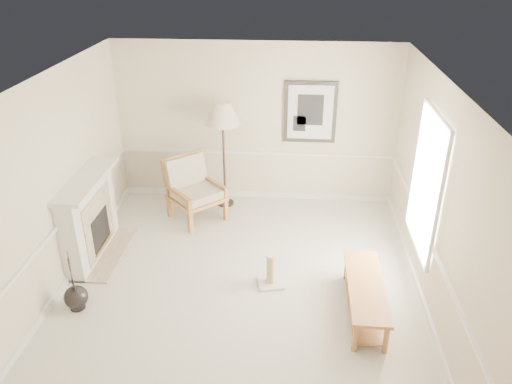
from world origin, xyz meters
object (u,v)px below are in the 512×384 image
at_px(floor_vase, 76,298).
at_px(armchair, 192,186).
at_px(scratching_post, 270,275).
at_px(bench, 365,294).
at_px(floor_lamp, 223,116).

relative_size(floor_vase, armchair, 0.77).
bearing_deg(scratching_post, bench, -21.72).
distance_m(armchair, bench, 3.62).
height_order(armchair, scratching_post, armchair).
relative_size(floor_vase, bench, 0.58).
bearing_deg(armchair, floor_vase, -155.18).
bearing_deg(scratching_post, floor_lamp, 112.16).
relative_size(floor_lamp, bench, 1.24).
bearing_deg(floor_lamp, bench, -52.29).
relative_size(floor_lamp, scratching_post, 3.90).
relative_size(floor_vase, scratching_post, 1.83).
bearing_deg(armchair, floor_lamp, 0.70).
bearing_deg(floor_vase, scratching_post, 15.75).
xyz_separation_m(floor_vase, scratching_post, (2.53, 0.71, -0.01)).
xyz_separation_m(floor_vase, bench, (3.78, 0.22, 0.13)).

